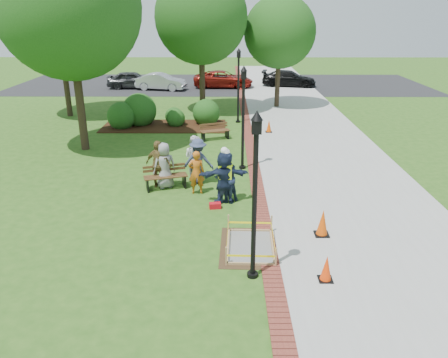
{
  "coord_description": "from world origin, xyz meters",
  "views": [
    {
      "loc": [
        0.59,
        -12.4,
        6.33
      ],
      "look_at": [
        0.5,
        1.2,
        1.0
      ],
      "focal_mm": 35.0,
      "sensor_mm": 36.0,
      "label": 1
    }
  ],
  "objects_px": {
    "wet_concrete_pad": "(250,240)",
    "lamp_near": "(255,186)",
    "cone_front": "(326,269)",
    "hivis_worker_b": "(225,177)",
    "bench_near": "(166,181)",
    "hivis_worker_a": "(224,176)",
    "hivis_worker_c": "(226,176)"
  },
  "relations": [
    {
      "from": "cone_front",
      "to": "lamp_near",
      "type": "xyz_separation_m",
      "value": [
        -1.81,
        0.17,
        2.14
      ]
    },
    {
      "from": "cone_front",
      "to": "hivis_worker_c",
      "type": "bearing_deg",
      "value": 117.3
    },
    {
      "from": "hivis_worker_a",
      "to": "hivis_worker_c",
      "type": "xyz_separation_m",
      "value": [
        0.07,
        0.13,
        -0.05
      ]
    },
    {
      "from": "hivis_worker_c",
      "to": "wet_concrete_pad",
      "type": "bearing_deg",
      "value": -77.9
    },
    {
      "from": "cone_front",
      "to": "lamp_near",
      "type": "height_order",
      "value": "lamp_near"
    },
    {
      "from": "bench_near",
      "to": "lamp_near",
      "type": "distance_m",
      "value": 6.85
    },
    {
      "from": "cone_front",
      "to": "hivis_worker_b",
      "type": "height_order",
      "value": "hivis_worker_b"
    },
    {
      "from": "cone_front",
      "to": "hivis_worker_c",
      "type": "height_order",
      "value": "hivis_worker_c"
    },
    {
      "from": "hivis_worker_a",
      "to": "cone_front",
      "type": "bearing_deg",
      "value": -61.41
    },
    {
      "from": "lamp_near",
      "to": "hivis_worker_c",
      "type": "height_order",
      "value": "lamp_near"
    },
    {
      "from": "wet_concrete_pad",
      "to": "bench_near",
      "type": "relative_size",
      "value": 1.4
    },
    {
      "from": "bench_near",
      "to": "lamp_near",
      "type": "xyz_separation_m",
      "value": [
        2.94,
        -5.78,
        2.2
      ]
    },
    {
      "from": "hivis_worker_b",
      "to": "hivis_worker_c",
      "type": "relative_size",
      "value": 1.02
    },
    {
      "from": "wet_concrete_pad",
      "to": "hivis_worker_a",
      "type": "xyz_separation_m",
      "value": [
        -0.75,
        3.07,
        0.76
      ]
    },
    {
      "from": "hivis_worker_c",
      "to": "lamp_near",
      "type": "bearing_deg",
      "value": -81.72
    },
    {
      "from": "hivis_worker_a",
      "to": "hivis_worker_b",
      "type": "height_order",
      "value": "hivis_worker_a"
    },
    {
      "from": "wet_concrete_pad",
      "to": "lamp_near",
      "type": "bearing_deg",
      "value": -90.53
    },
    {
      "from": "hivis_worker_a",
      "to": "lamp_near",
      "type": "bearing_deg",
      "value": -80.67
    },
    {
      "from": "wet_concrete_pad",
      "to": "lamp_near",
      "type": "height_order",
      "value": "lamp_near"
    },
    {
      "from": "cone_front",
      "to": "hivis_worker_b",
      "type": "bearing_deg",
      "value": 118.26
    },
    {
      "from": "lamp_near",
      "to": "hivis_worker_c",
      "type": "bearing_deg",
      "value": 98.28
    },
    {
      "from": "bench_near",
      "to": "cone_front",
      "type": "bearing_deg",
      "value": -51.38
    },
    {
      "from": "hivis_worker_b",
      "to": "cone_front",
      "type": "bearing_deg",
      "value": -61.74
    },
    {
      "from": "hivis_worker_b",
      "to": "hivis_worker_a",
      "type": "bearing_deg",
      "value": 175.51
    },
    {
      "from": "wet_concrete_pad",
      "to": "bench_near",
      "type": "distance_m",
      "value": 5.26
    },
    {
      "from": "bench_near",
      "to": "cone_front",
      "type": "distance_m",
      "value": 7.61
    },
    {
      "from": "bench_near",
      "to": "cone_front",
      "type": "xyz_separation_m",
      "value": [
        4.75,
        -5.95,
        0.06
      ]
    },
    {
      "from": "cone_front",
      "to": "hivis_worker_b",
      "type": "relative_size",
      "value": 0.36
    },
    {
      "from": "wet_concrete_pad",
      "to": "bench_near",
      "type": "bearing_deg",
      "value": 124.23
    },
    {
      "from": "cone_front",
      "to": "wet_concrete_pad",
      "type": "bearing_deg",
      "value": 138.25
    },
    {
      "from": "wet_concrete_pad",
      "to": "hivis_worker_c",
      "type": "height_order",
      "value": "hivis_worker_c"
    },
    {
      "from": "wet_concrete_pad",
      "to": "lamp_near",
      "type": "distance_m",
      "value": 2.66
    }
  ]
}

